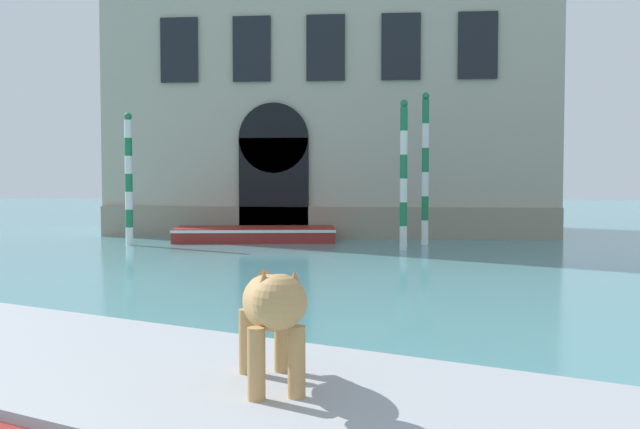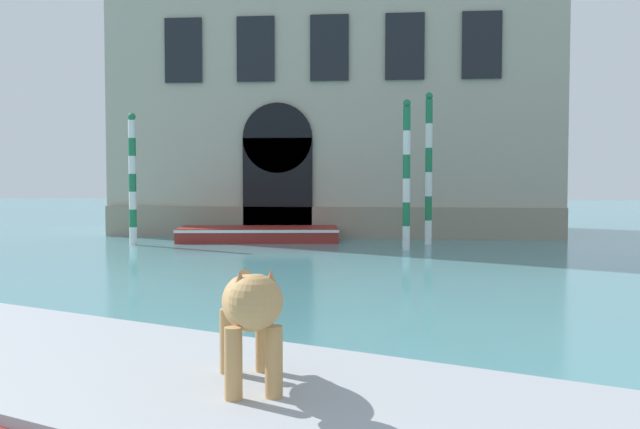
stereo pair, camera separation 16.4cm
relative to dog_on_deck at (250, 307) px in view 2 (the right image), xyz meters
name	(u,v)px [view 2 (the right image)]	position (x,y,z in m)	size (l,w,h in m)	color
palazzo_left	(338,11)	(-1.34, 21.62, 6.25)	(14.02, 6.13, 14.93)	#B2A893
dog_on_deck	(250,307)	(0.00, 0.00, 0.00)	(0.49, 1.00, 0.68)	tan
boat_moored_near_palazzo	(259,234)	(-3.26, 17.29, -0.98)	(4.77, 2.35, 0.41)	maroon
mooring_pole_0	(132,179)	(-6.46, 15.81, 0.62)	(0.21, 0.21, 3.60)	white
mooring_pole_1	(406,174)	(0.95, 15.25, 0.73)	(0.20, 0.20, 3.83)	white
mooring_pole_2	(429,168)	(1.57, 16.81, 0.90)	(0.20, 0.20, 4.17)	white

